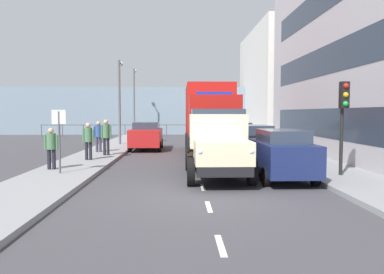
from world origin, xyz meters
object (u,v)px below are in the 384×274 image
at_px(pedestrian_couple_a, 88,138).
at_px(street_sign, 59,130).
at_px(car_silver_kerbside_2, 237,136).
at_px(lorry_cargo_red, 209,117).
at_px(car_black_kerbside_1, 253,142).
at_px(pedestrian_couple_b, 51,145).
at_px(pedestrian_near_railing, 98,134).
at_px(truck_vintage_cream, 217,145).
at_px(pedestrian_in_dark_coat, 106,134).
at_px(car_navy_kerbside_near, 280,154).
at_px(car_red_oppositeside_0, 146,135).
at_px(traffic_light_near, 343,108).
at_px(lamp_post_promenade, 120,94).
at_px(lamp_post_far, 134,96).

xyz_separation_m(pedestrian_couple_a, street_sign, (0.10, 3.83, 0.54)).
bearing_deg(street_sign, car_silver_kerbside_2, -129.67).
height_order(lorry_cargo_red, car_black_kerbside_1, lorry_cargo_red).
height_order(pedestrian_couple_b, pedestrian_near_railing, pedestrian_near_railing).
bearing_deg(truck_vintage_cream, lorry_cargo_red, -92.41).
bearing_deg(car_black_kerbside_1, street_sign, 28.89).
bearing_deg(pedestrian_couple_b, pedestrian_in_dark_coat, -103.53).
distance_m(car_navy_kerbside_near, pedestrian_couple_b, 8.50).
xyz_separation_m(car_red_oppositeside_0, pedestrian_couple_b, (2.81, 8.97, 0.18)).
xyz_separation_m(car_navy_kerbside_near, street_sign, (7.74, -0.62, 0.79)).
bearing_deg(traffic_light_near, pedestrian_couple_a, -25.41).
height_order(pedestrian_couple_a, lamp_post_promenade, lamp_post_promenade).
xyz_separation_m(car_silver_kerbside_2, lamp_post_promenade, (7.59, -3.39, 2.72)).
xyz_separation_m(truck_vintage_cream, pedestrian_near_railing, (5.76, -7.71, -0.04)).
bearing_deg(pedestrian_couple_b, lamp_post_promenade, -93.71).
bearing_deg(traffic_light_near, lamp_post_far, -67.37).
relative_size(car_red_oppositeside_0, traffic_light_near, 1.22).
relative_size(car_black_kerbside_1, street_sign, 1.78).
bearing_deg(car_red_oppositeside_0, pedestrian_near_railing, 47.54).
relative_size(lorry_cargo_red, car_red_oppositeside_0, 2.09).
relative_size(truck_vintage_cream, car_black_kerbside_1, 1.41).
height_order(pedestrian_couple_b, pedestrian_in_dark_coat, pedestrian_in_dark_coat).
relative_size(truck_vintage_cream, car_red_oppositeside_0, 1.44).
xyz_separation_m(lorry_cargo_red, car_navy_kerbside_near, (-1.83, 8.11, -1.18)).
distance_m(pedestrian_couple_b, lamp_post_promenade, 12.07).
xyz_separation_m(lorry_cargo_red, street_sign, (5.91, 7.49, -0.39)).
bearing_deg(pedestrian_couple_b, traffic_light_near, 170.56).
bearing_deg(lamp_post_promenade, pedestrian_couple_b, 86.29).
xyz_separation_m(lamp_post_promenade, street_sign, (0.15, 12.72, -1.93)).
bearing_deg(pedestrian_in_dark_coat, lorry_cargo_red, -161.73).
height_order(car_silver_kerbside_2, traffic_light_near, traffic_light_near).
distance_m(car_black_kerbside_1, car_red_oppositeside_0, 7.91).
distance_m(pedestrian_near_railing, street_sign, 7.33).
distance_m(lamp_post_promenade, street_sign, 12.87).
xyz_separation_m(lorry_cargo_red, pedestrian_couple_b, (6.52, 6.55, -1.00)).
relative_size(pedestrian_couple_b, street_sign, 0.70).
relative_size(pedestrian_couple_b, pedestrian_in_dark_coat, 0.87).
bearing_deg(traffic_light_near, car_silver_kerbside_2, -78.36).
bearing_deg(lamp_post_far, car_silver_kerbside_2, 119.83).
height_order(car_black_kerbside_1, pedestrian_couple_b, pedestrian_couple_b).
xyz_separation_m(truck_vintage_cream, pedestrian_couple_b, (6.19, -1.35, -0.11)).
xyz_separation_m(car_navy_kerbside_near, pedestrian_in_dark_coat, (7.20, -6.33, 0.33)).
distance_m(traffic_light_near, street_sign, 9.89).
xyz_separation_m(truck_vintage_cream, car_navy_kerbside_near, (-2.16, 0.21, -0.28)).
bearing_deg(pedestrian_couple_a, car_silver_kerbside_2, -144.24).
relative_size(car_silver_kerbside_2, traffic_light_near, 1.34).
bearing_deg(pedestrian_couple_a, traffic_light_near, 154.59).
relative_size(traffic_light_near, lamp_post_far, 0.51).
relative_size(pedestrian_couple_a, street_sign, 0.75).
bearing_deg(pedestrian_in_dark_coat, lamp_post_promenade, -86.86).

